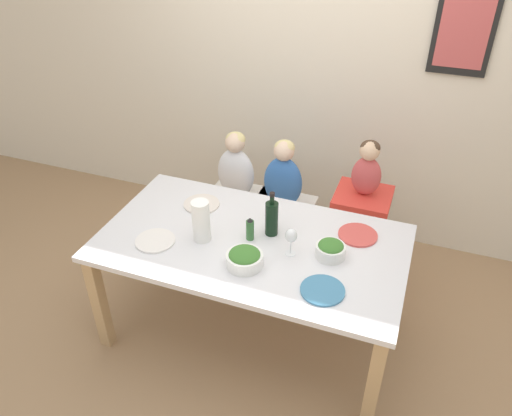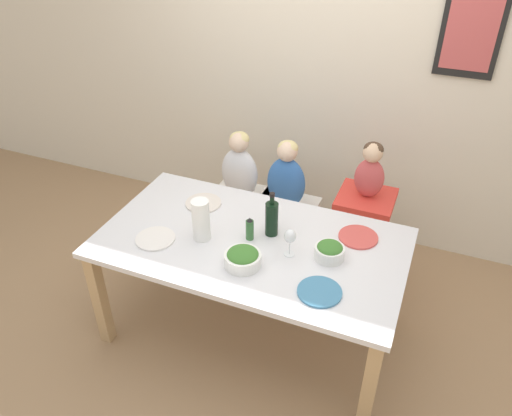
% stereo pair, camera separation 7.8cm
% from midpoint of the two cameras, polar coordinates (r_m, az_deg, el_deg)
% --- Properties ---
extents(ground_plane, '(14.00, 14.00, 0.00)m').
position_cam_midpoint_polar(ground_plane, '(3.36, 0.20, -13.56)').
color(ground_plane, '#9E7A56').
extents(wall_back, '(10.00, 0.09, 2.70)m').
position_cam_midpoint_polar(wall_back, '(3.73, 8.47, 16.06)').
color(wall_back, beige).
rests_on(wall_back, ground_plane).
extents(dining_table, '(1.75, 0.97, 0.73)m').
position_cam_midpoint_polar(dining_table, '(2.92, 0.23, -5.06)').
color(dining_table, silver).
rests_on(dining_table, ground_plane).
extents(chair_far_left, '(0.44, 0.43, 0.48)m').
position_cam_midpoint_polar(chair_far_left, '(3.75, -1.21, 0.45)').
color(chair_far_left, silver).
rests_on(chair_far_left, ground_plane).
extents(chair_far_center, '(0.44, 0.43, 0.48)m').
position_cam_midpoint_polar(chair_far_center, '(3.65, 3.94, -0.73)').
color(chair_far_center, silver).
rests_on(chair_far_center, ground_plane).
extents(chair_right_highchair, '(0.37, 0.36, 0.70)m').
position_cam_midpoint_polar(chair_right_highchair, '(3.46, 12.87, -0.64)').
color(chair_right_highchair, silver).
rests_on(chair_right_highchair, ground_plane).
extents(person_child_left, '(0.28, 0.15, 0.52)m').
position_cam_midpoint_polar(person_child_left, '(3.58, -1.27, 4.79)').
color(person_child_left, silver).
rests_on(person_child_left, chair_far_left).
extents(person_child_center, '(0.28, 0.15, 0.52)m').
position_cam_midpoint_polar(person_child_center, '(3.47, 4.15, 3.68)').
color(person_child_center, '#3366B2').
rests_on(person_child_center, chair_far_center).
extents(person_baby_right, '(0.19, 0.13, 0.39)m').
position_cam_midpoint_polar(person_baby_right, '(3.28, 13.65, 4.45)').
color(person_baby_right, '#C64C4C').
rests_on(person_baby_right, chair_right_highchair).
extents(wine_bottle, '(0.08, 0.08, 0.28)m').
position_cam_midpoint_polar(wine_bottle, '(2.86, 2.59, -1.14)').
color(wine_bottle, black).
rests_on(wine_bottle, dining_table).
extents(paper_towel_roll, '(0.10, 0.10, 0.25)m').
position_cam_midpoint_polar(paper_towel_roll, '(2.83, -5.51, -1.37)').
color(paper_towel_roll, white).
rests_on(paper_towel_roll, dining_table).
extents(wine_glass_near, '(0.07, 0.07, 0.17)m').
position_cam_midpoint_polar(wine_glass_near, '(2.71, 4.75, -3.33)').
color(wine_glass_near, white).
rests_on(wine_glass_near, dining_table).
extents(salad_bowl_large, '(0.20, 0.20, 0.10)m').
position_cam_midpoint_polar(salad_bowl_large, '(2.67, -0.68, -5.72)').
color(salad_bowl_large, white).
rests_on(salad_bowl_large, dining_table).
extents(salad_bowl_small, '(0.16, 0.16, 0.10)m').
position_cam_midpoint_polar(salad_bowl_small, '(2.75, 9.22, -4.86)').
color(salad_bowl_small, white).
rests_on(salad_bowl_small, dining_table).
extents(dinner_plate_front_left, '(0.23, 0.23, 0.01)m').
position_cam_midpoint_polar(dinner_plate_front_left, '(2.92, -10.67, -3.47)').
color(dinner_plate_front_left, silver).
rests_on(dinner_plate_front_left, dining_table).
extents(dinner_plate_back_left, '(0.23, 0.23, 0.01)m').
position_cam_midpoint_polar(dinner_plate_back_left, '(3.19, -5.33, 0.56)').
color(dinner_plate_back_left, silver).
rests_on(dinner_plate_back_left, dining_table).
extents(dinner_plate_back_right, '(0.23, 0.23, 0.01)m').
position_cam_midpoint_polar(dinner_plate_back_right, '(2.95, 12.35, -3.27)').
color(dinner_plate_back_right, '#D14C47').
rests_on(dinner_plate_back_right, dining_table).
extents(dinner_plate_front_right, '(0.23, 0.23, 0.01)m').
position_cam_midpoint_polar(dinner_plate_front_right, '(2.56, 8.15, -9.46)').
color(dinner_plate_front_right, teal).
rests_on(dinner_plate_front_right, dining_table).
extents(condiment_bottle_hot_sauce, '(0.05, 0.05, 0.15)m').
position_cam_midpoint_polar(condiment_bottle_hot_sauce, '(2.84, 0.07, -2.40)').
color(condiment_bottle_hot_sauce, '#336633').
rests_on(condiment_bottle_hot_sauce, dining_table).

